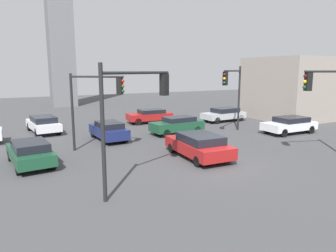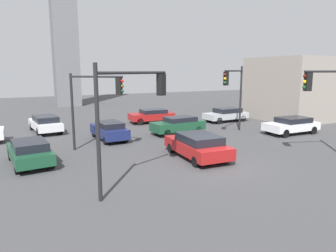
{
  "view_description": "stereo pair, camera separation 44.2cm",
  "coord_description": "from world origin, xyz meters",
  "px_view_note": "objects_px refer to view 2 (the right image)",
  "views": [
    {
      "loc": [
        -10.05,
        -13.33,
        5.07
      ],
      "look_at": [
        -0.35,
        5.22,
        1.28
      ],
      "focal_mm": 33.09,
      "sensor_mm": 36.0,
      "label": 1
    },
    {
      "loc": [
        -9.65,
        -13.53,
        5.07
      ],
      "look_at": [
        -0.35,
        5.22,
        1.28
      ],
      "focal_mm": 33.09,
      "sensor_mm": 36.0,
      "label": 2
    }
  ],
  "objects_px": {
    "car_3": "(198,145)",
    "traffic_light_1": "(96,96)",
    "traffic_light_0": "(132,102)",
    "traffic_light_3": "(234,87)",
    "car_2": "(292,125)",
    "car_7": "(178,125)",
    "car_0": "(30,152)",
    "car_4": "(226,114)",
    "car_8": "(109,130)",
    "car_1": "(152,115)",
    "car_5": "(45,123)",
    "traffic_light_2": "(331,95)"
  },
  "relations": [
    {
      "from": "traffic_light_2",
      "to": "car_7",
      "type": "bearing_deg",
      "value": -50.18
    },
    {
      "from": "traffic_light_1",
      "to": "car_3",
      "type": "height_order",
      "value": "traffic_light_1"
    },
    {
      "from": "car_8",
      "to": "traffic_light_1",
      "type": "bearing_deg",
      "value": 148.61
    },
    {
      "from": "traffic_light_0",
      "to": "traffic_light_1",
      "type": "xyz_separation_m",
      "value": [
        0.07,
        6.76,
        -0.25
      ]
    },
    {
      "from": "car_8",
      "to": "car_2",
      "type": "bearing_deg",
      "value": -110.74
    },
    {
      "from": "traffic_light_1",
      "to": "car_7",
      "type": "relative_size",
      "value": 1.11
    },
    {
      "from": "car_5",
      "to": "traffic_light_2",
      "type": "bearing_deg",
      "value": -145.62
    },
    {
      "from": "car_2",
      "to": "car_7",
      "type": "bearing_deg",
      "value": -25.26
    },
    {
      "from": "traffic_light_3",
      "to": "car_0",
      "type": "height_order",
      "value": "traffic_light_3"
    },
    {
      "from": "traffic_light_2",
      "to": "traffic_light_3",
      "type": "height_order",
      "value": "traffic_light_3"
    },
    {
      "from": "traffic_light_2",
      "to": "car_8",
      "type": "relative_size",
      "value": 1.27
    },
    {
      "from": "traffic_light_3",
      "to": "car_1",
      "type": "distance_m",
      "value": 9.18
    },
    {
      "from": "traffic_light_1",
      "to": "car_8",
      "type": "xyz_separation_m",
      "value": [
        1.59,
        2.94,
        -2.79
      ]
    },
    {
      "from": "traffic_light_0",
      "to": "traffic_light_3",
      "type": "distance_m",
      "value": 13.36
    },
    {
      "from": "traffic_light_1",
      "to": "car_2",
      "type": "xyz_separation_m",
      "value": [
        15.33,
        -1.46,
        -2.79
      ]
    },
    {
      "from": "car_3",
      "to": "car_4",
      "type": "distance_m",
      "value": 13.61
    },
    {
      "from": "traffic_light_2",
      "to": "traffic_light_0",
      "type": "bearing_deg",
      "value": 13.57
    },
    {
      "from": "car_1",
      "to": "car_5",
      "type": "xyz_separation_m",
      "value": [
        -9.75,
        -0.43,
        0.03
      ]
    },
    {
      "from": "traffic_light_2",
      "to": "traffic_light_3",
      "type": "bearing_deg",
      "value": -70.99
    },
    {
      "from": "car_0",
      "to": "car_8",
      "type": "bearing_deg",
      "value": -60.31
    },
    {
      "from": "traffic_light_1",
      "to": "car_3",
      "type": "distance_m",
      "value": 6.91
    },
    {
      "from": "car_0",
      "to": "car_7",
      "type": "height_order",
      "value": "car_7"
    },
    {
      "from": "traffic_light_1",
      "to": "traffic_light_0",
      "type": "bearing_deg",
      "value": -50.57
    },
    {
      "from": "traffic_light_3",
      "to": "car_0",
      "type": "xyz_separation_m",
      "value": [
        -15.03,
        -1.7,
        -3.09
      ]
    },
    {
      "from": "car_3",
      "to": "car_7",
      "type": "distance_m",
      "value": 6.91
    },
    {
      "from": "traffic_light_1",
      "to": "car_8",
      "type": "distance_m",
      "value": 4.35
    },
    {
      "from": "traffic_light_0",
      "to": "car_1",
      "type": "bearing_deg",
      "value": 39.29
    },
    {
      "from": "traffic_light_0",
      "to": "traffic_light_3",
      "type": "relative_size",
      "value": 0.99
    },
    {
      "from": "traffic_light_3",
      "to": "car_3",
      "type": "distance_m",
      "value": 8.3
    },
    {
      "from": "car_1",
      "to": "car_2",
      "type": "xyz_separation_m",
      "value": [
        7.94,
        -9.92,
        0.01
      ]
    },
    {
      "from": "traffic_light_1",
      "to": "traffic_light_2",
      "type": "relative_size",
      "value": 0.92
    },
    {
      "from": "car_3",
      "to": "traffic_light_3",
      "type": "bearing_deg",
      "value": -50.69
    },
    {
      "from": "traffic_light_2",
      "to": "car_7",
      "type": "xyz_separation_m",
      "value": [
        -4.04,
        10.21,
        -2.98
      ]
    },
    {
      "from": "car_0",
      "to": "car_2",
      "type": "bearing_deg",
      "value": -97.29
    },
    {
      "from": "car_7",
      "to": "car_3",
      "type": "bearing_deg",
      "value": 67.48
    },
    {
      "from": "car_1",
      "to": "car_8",
      "type": "xyz_separation_m",
      "value": [
        -5.8,
        -5.51,
        0.01
      ]
    },
    {
      "from": "traffic_light_1",
      "to": "car_7",
      "type": "height_order",
      "value": "traffic_light_1"
    },
    {
      "from": "car_4",
      "to": "traffic_light_1",
      "type": "bearing_deg",
      "value": 18.75
    },
    {
      "from": "car_3",
      "to": "traffic_light_1",
      "type": "bearing_deg",
      "value": 53.12
    },
    {
      "from": "traffic_light_3",
      "to": "traffic_light_2",
      "type": "bearing_deg",
      "value": 57.87
    },
    {
      "from": "traffic_light_1",
      "to": "car_4",
      "type": "height_order",
      "value": "traffic_light_1"
    },
    {
      "from": "car_2",
      "to": "car_5",
      "type": "bearing_deg",
      "value": -27.43
    },
    {
      "from": "car_2",
      "to": "car_7",
      "type": "height_order",
      "value": "car_7"
    },
    {
      "from": "traffic_light_3",
      "to": "car_7",
      "type": "relative_size",
      "value": 1.23
    },
    {
      "from": "traffic_light_1",
      "to": "traffic_light_2",
      "type": "bearing_deg",
      "value": 5.56
    },
    {
      "from": "traffic_light_1",
      "to": "car_2",
      "type": "relative_size",
      "value": 1.09
    },
    {
      "from": "traffic_light_0",
      "to": "car_4",
      "type": "bearing_deg",
      "value": 16.55
    },
    {
      "from": "car_2",
      "to": "car_8",
      "type": "relative_size",
      "value": 1.06
    },
    {
      "from": "car_4",
      "to": "car_8",
      "type": "relative_size",
      "value": 1.08
    },
    {
      "from": "traffic_light_2",
      "to": "traffic_light_1",
      "type": "bearing_deg",
      "value": -16.24
    }
  ]
}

